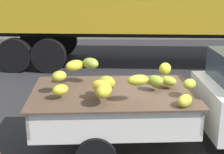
{
  "coord_description": "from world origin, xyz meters",
  "views": [
    {
      "loc": [
        -1.04,
        -5.88,
        3.03
      ],
      "look_at": [
        -1.12,
        -0.29,
        1.32
      ],
      "focal_mm": 54.76,
      "sensor_mm": 36.0,
      "label": 1
    }
  ],
  "objects": [
    {
      "name": "pickup_truck",
      "position": [
        0.84,
        -0.25,
        0.89
      ],
      "size": [
        5.02,
        2.09,
        1.7
      ],
      "rotation": [
        0.0,
        0.0,
        0.06
      ],
      "color": "silver",
      "rests_on": "ground"
    },
    {
      "name": "ground",
      "position": [
        0.0,
        0.0,
        0.0
      ],
      "size": [
        220.0,
        220.0,
        0.0
      ],
      "primitive_type": "plane",
      "color": "#28282B"
    },
    {
      "name": "curb_strip",
      "position": [
        0.0,
        10.5,
        0.08
      ],
      "size": [
        80.0,
        0.8,
        0.16
      ],
      "primitive_type": "cube",
      "color": "gray",
      "rests_on": "ground"
    }
  ]
}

